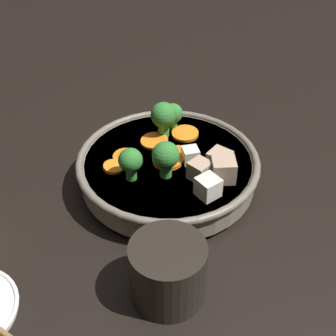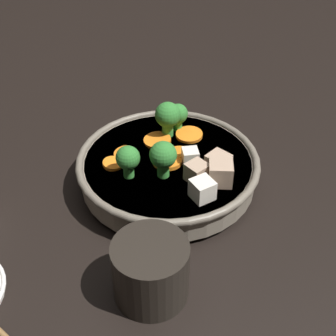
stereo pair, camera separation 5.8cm
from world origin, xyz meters
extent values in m
plane|color=black|center=(0.00, 0.00, 0.00)|extent=(3.00, 3.00, 0.00)
cylinder|color=slate|center=(0.00, 0.00, 0.01)|extent=(0.15, 0.15, 0.01)
cylinder|color=slate|center=(0.00, 0.00, 0.03)|extent=(0.28, 0.28, 0.04)
torus|color=#685F52|center=(0.00, 0.00, 0.05)|extent=(0.29, 0.29, 0.01)
cylinder|color=brown|center=(0.00, 0.00, 0.04)|extent=(0.26, 0.26, 0.02)
cylinder|color=orange|center=(0.07, -0.02, 0.05)|extent=(0.06, 0.06, 0.01)
cylinder|color=orange|center=(-0.01, 0.00, 0.05)|extent=(0.05, 0.05, 0.01)
cylinder|color=orange|center=(0.02, -0.01, 0.05)|extent=(0.05, 0.06, 0.01)
cylinder|color=orange|center=(-0.03, 0.08, 0.05)|extent=(0.04, 0.04, 0.01)
cylinder|color=orange|center=(0.05, 0.03, 0.05)|extent=(0.06, 0.06, 0.01)
cylinder|color=orange|center=(0.00, 0.07, 0.05)|extent=(0.05, 0.05, 0.01)
cylinder|color=green|center=(0.09, 0.00, 0.06)|extent=(0.02, 0.02, 0.02)
sphere|color=#2D752D|center=(0.09, 0.00, 0.08)|extent=(0.03, 0.03, 0.03)
cylinder|color=green|center=(0.07, 0.01, 0.06)|extent=(0.02, 0.02, 0.03)
sphere|color=#2D752D|center=(0.07, 0.01, 0.09)|extent=(0.04, 0.04, 0.04)
cylinder|color=green|center=(-0.04, 0.00, 0.06)|extent=(0.02, 0.02, 0.02)
sphere|color=#2D752D|center=(-0.04, 0.00, 0.09)|extent=(0.04, 0.04, 0.04)
cylinder|color=green|center=(-0.05, 0.05, 0.06)|extent=(0.02, 0.02, 0.02)
sphere|color=#2D752D|center=(-0.05, 0.05, 0.08)|extent=(0.04, 0.04, 0.04)
cube|color=silver|center=(0.00, -0.04, 0.06)|extent=(0.03, 0.03, 0.02)
cube|color=tan|center=(-0.04, -0.09, 0.07)|extent=(0.04, 0.04, 0.03)
cube|color=silver|center=(-0.08, -0.06, 0.06)|extent=(0.04, 0.04, 0.03)
cube|color=tan|center=(-0.01, -0.08, 0.07)|extent=(0.04, 0.04, 0.03)
cube|color=tan|center=(-0.04, -0.05, 0.06)|extent=(0.04, 0.04, 0.03)
cylinder|color=black|center=(-0.21, -0.02, 0.04)|extent=(0.10, 0.10, 0.08)
torus|color=black|center=(-0.16, -0.02, 0.05)|extent=(0.05, 0.01, 0.05)
camera|label=1|loc=(-0.58, -0.05, 0.50)|focal=50.00mm
camera|label=2|loc=(-0.57, -0.11, 0.50)|focal=50.00mm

